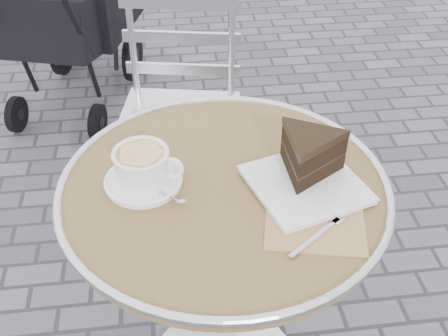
{
  "coord_description": "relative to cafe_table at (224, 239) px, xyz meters",
  "views": [
    {
      "loc": [
        -0.11,
        -0.91,
        1.51
      ],
      "look_at": [
        -0.0,
        -0.0,
        0.78
      ],
      "focal_mm": 45.0,
      "sensor_mm": 36.0,
      "label": 1
    }
  ],
  "objects": [
    {
      "name": "cafe_table",
      "position": [
        0.0,
        0.0,
        0.0
      ],
      "size": [
        0.72,
        0.72,
        0.74
      ],
      "color": "silver",
      "rests_on": "ground"
    },
    {
      "name": "cappuccino_set",
      "position": [
        -0.17,
        0.03,
        0.2
      ],
      "size": [
        0.17,
        0.17,
        0.08
      ],
      "rotation": [
        0.0,
        0.0,
        -0.21
      ],
      "color": "white",
      "rests_on": "cafe_table"
    },
    {
      "name": "cake_plate_set",
      "position": [
        0.18,
        -0.01,
        0.22
      ],
      "size": [
        0.27,
        0.35,
        0.12
      ],
      "rotation": [
        0.0,
        0.0,
        0.29
      ],
      "color": "tan",
      "rests_on": "cafe_table"
    },
    {
      "name": "bistro_chair",
      "position": [
        -0.05,
        0.75,
        -0.02
      ],
      "size": [
        0.47,
        0.47,
        0.88
      ],
      "rotation": [
        0.0,
        0.0,
        -0.2
      ],
      "color": "silver",
      "rests_on": "ground"
    },
    {
      "name": "baby_stroller",
      "position": [
        -0.51,
        1.65,
        -0.13
      ],
      "size": [
        0.67,
        1.01,
        0.97
      ],
      "rotation": [
        0.0,
        0.0,
        -0.29
      ],
      "color": "black",
      "rests_on": "ground"
    }
  ]
}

